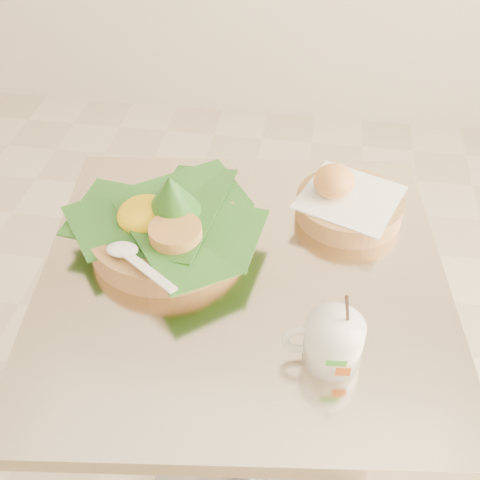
# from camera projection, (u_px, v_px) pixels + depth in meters

# --- Properties ---
(floor) EXTENTS (3.60, 3.60, 0.00)m
(floor) POSITION_uv_depth(u_px,v_px,m) (190.00, 459.00, 1.58)
(floor) COLOR beige
(floor) RESTS_ON ground
(cafe_table) EXTENTS (0.78, 0.78, 0.75)m
(cafe_table) POSITION_uv_depth(u_px,v_px,m) (243.00, 353.00, 1.18)
(cafe_table) COLOR gray
(cafe_table) RESTS_ON floor
(rice_basket) EXTENTS (0.34, 0.35, 0.17)m
(rice_basket) POSITION_uv_depth(u_px,v_px,m) (165.00, 224.00, 1.07)
(rice_basket) COLOR tan
(rice_basket) RESTS_ON cafe_table
(bread_basket) EXTENTS (0.22, 0.22, 0.11)m
(bread_basket) POSITION_uv_depth(u_px,v_px,m) (346.00, 202.00, 1.14)
(bread_basket) COLOR tan
(bread_basket) RESTS_ON cafe_table
(coffee_mug) EXTENTS (0.12, 0.09, 0.15)m
(coffee_mug) POSITION_uv_depth(u_px,v_px,m) (332.00, 341.00, 0.88)
(coffee_mug) COLOR white
(coffee_mug) RESTS_ON cafe_table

